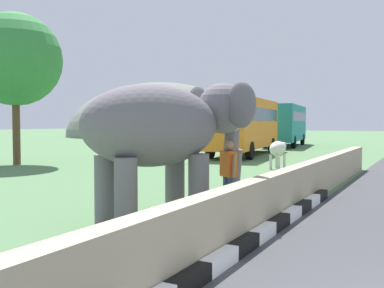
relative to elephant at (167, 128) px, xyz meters
The scene contains 8 objects.
barrier_parapet 2.88m from the elephant, 125.20° to the right, with size 28.00×0.36×1.00m, color tan.
elephant is the anchor object (origin of this frame).
person_handler 1.87m from the elephant, 30.94° to the right, with size 0.47×0.59×1.66m.
bus_orange 19.17m from the elephant, 16.91° to the left, with size 10.31×3.84×3.50m.
bus_teal 30.64m from the elephant, 12.04° to the left, with size 10.16×3.91×3.50m.
cow_near 11.36m from the elephant, ahead, with size 1.89×0.64×1.23m.
tree_distant 15.13m from the elephant, 61.12° to the left, with size 4.48×4.48×7.34m.
hill_east 60.75m from the elephant, 31.87° to the left, with size 32.93×26.34×16.36m.
Camera 1 is at (-4.62, 0.87, 2.05)m, focal length 42.10 mm.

